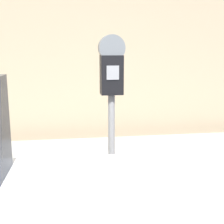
# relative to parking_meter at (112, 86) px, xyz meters

# --- Properties ---
(sidewalk) EXTENTS (24.00, 2.80, 0.12)m
(sidewalk) POSITION_rel_parking_meter_xyz_m (-0.00, 1.13, -1.27)
(sidewalk) COLOR #9E9B96
(sidewalk) RESTS_ON ground_plane
(parking_meter) EXTENTS (0.21, 0.15, 1.63)m
(parking_meter) POSITION_rel_parking_meter_xyz_m (0.00, 0.00, 0.00)
(parking_meter) COLOR gray
(parking_meter) RESTS_ON sidewalk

